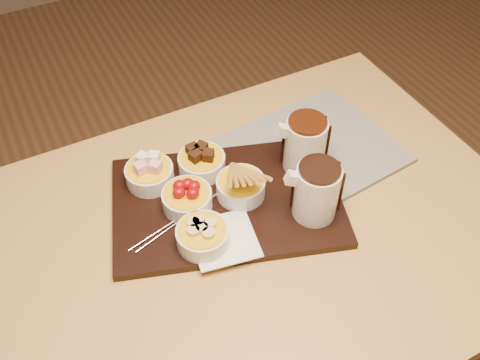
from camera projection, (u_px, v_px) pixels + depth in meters
name	position (u px, v px, depth m)	size (l,w,h in m)	color
dining_table	(230.00, 266.00, 1.11)	(1.20, 0.80, 0.75)	#BF9147
serving_board	(227.00, 202.00, 1.09)	(0.46, 0.30, 0.02)	black
napkin	(224.00, 239.00, 1.01)	(0.12, 0.12, 0.00)	white
bowl_marshmallows	(150.00, 175.00, 1.10)	(0.10, 0.10, 0.04)	silver
bowl_cake	(202.00, 163.00, 1.13)	(0.10, 0.10, 0.04)	silver
bowl_strawberries	(187.00, 200.00, 1.06)	(0.10, 0.10, 0.04)	silver
bowl_biscotti	(241.00, 187.00, 1.08)	(0.10, 0.10, 0.04)	silver
bowl_bananas	(203.00, 236.00, 1.00)	(0.10, 0.10, 0.04)	silver
pitcher_dark_chocolate	(316.00, 192.00, 1.02)	(0.09, 0.09, 0.12)	silver
pitcher_milk_chocolate	(305.00, 145.00, 1.11)	(0.09, 0.09, 0.12)	silver
fondue_skewers	(184.00, 215.00, 1.05)	(0.26, 0.03, 0.01)	silver
newspaper	(308.00, 153.00, 1.19)	(0.38, 0.30, 0.01)	beige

